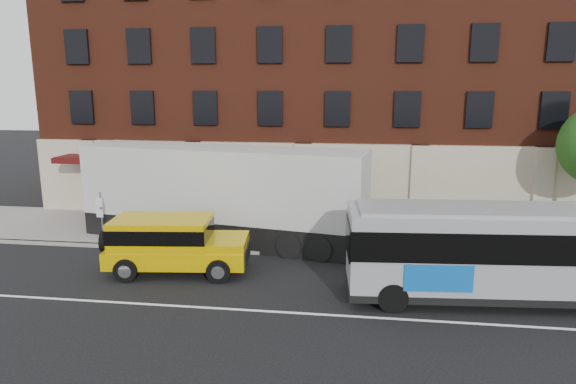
# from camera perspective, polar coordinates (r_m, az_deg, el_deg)

# --- Properties ---
(ground) EXTENTS (120.00, 120.00, 0.00)m
(ground) POSITION_cam_1_polar(r_m,az_deg,el_deg) (16.30, -2.77, -14.07)
(ground) COLOR black
(ground) RESTS_ON ground
(sidewalk) EXTENTS (60.00, 6.00, 0.15)m
(sidewalk) POSITION_cam_1_polar(r_m,az_deg,el_deg) (24.59, 1.00, -4.72)
(sidewalk) COLOR gray
(sidewalk) RESTS_ON ground
(kerb) EXTENTS (60.00, 0.25, 0.15)m
(kerb) POSITION_cam_1_polar(r_m,az_deg,el_deg) (21.76, 0.08, -6.98)
(kerb) COLOR gray
(kerb) RESTS_ON ground
(lane_line) EXTENTS (60.00, 0.12, 0.01)m
(lane_line) POSITION_cam_1_polar(r_m,az_deg,el_deg) (16.74, -2.45, -13.31)
(lane_line) COLOR white
(lane_line) RESTS_ON ground
(building) EXTENTS (30.00, 12.10, 15.00)m
(building) POSITION_cam_1_polar(r_m,az_deg,el_deg) (31.42, 2.75, 12.80)
(building) COLOR #562214
(building) RESTS_ON sidewalk
(sign_pole) EXTENTS (0.30, 0.20, 2.50)m
(sign_pole) POSITION_cam_1_polar(r_m,az_deg,el_deg) (24.08, -20.37, -2.46)
(sign_pole) COLOR slate
(sign_pole) RESTS_ON ground
(city_bus) EXTENTS (11.99, 3.40, 3.24)m
(city_bus) POSITION_cam_1_polar(r_m,az_deg,el_deg) (18.60, 25.40, -5.98)
(city_bus) COLOR #909398
(city_bus) RESTS_ON ground
(yellow_suv) EXTENTS (5.78, 2.94, 2.16)m
(yellow_suv) POSITION_cam_1_polar(r_m,az_deg,el_deg) (20.11, -13.06, -5.43)
(yellow_suv) COLOR #D0A500
(yellow_suv) RESTS_ON ground
(shipping_container) EXTENTS (13.44, 4.93, 4.39)m
(shipping_container) POSITION_cam_1_polar(r_m,az_deg,el_deg) (23.30, -7.46, -0.43)
(shipping_container) COLOR black
(shipping_container) RESTS_ON ground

